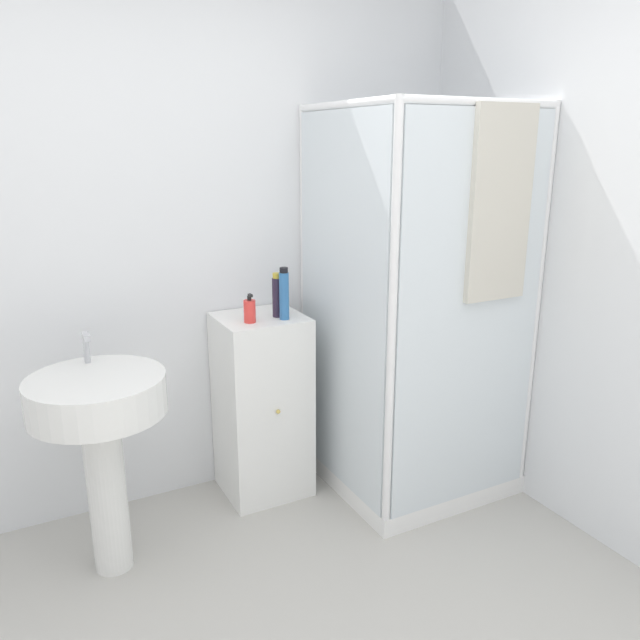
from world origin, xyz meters
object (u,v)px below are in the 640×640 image
at_px(sink, 100,423).
at_px(soap_dispenser, 250,311).
at_px(shampoo_bottle_blue, 284,294).
at_px(shampoo_bottle_tall_black, 277,296).

height_order(sink, soap_dispenser, soap_dispenser).
xyz_separation_m(sink, shampoo_bottle_blue, (0.88, 0.18, 0.38)).
relative_size(shampoo_bottle_tall_black, shampoo_bottle_blue, 0.86).
height_order(soap_dispenser, shampoo_bottle_tall_black, shampoo_bottle_tall_black).
bearing_deg(shampoo_bottle_blue, sink, -168.70).
relative_size(soap_dispenser, shampoo_bottle_blue, 0.56).
height_order(shampoo_bottle_tall_black, shampoo_bottle_blue, shampoo_bottle_blue).
bearing_deg(sink, shampoo_bottle_blue, 11.30).
distance_m(sink, shampoo_bottle_tall_black, 0.97).
xyz_separation_m(soap_dispenser, shampoo_bottle_tall_black, (0.15, 0.03, 0.05)).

